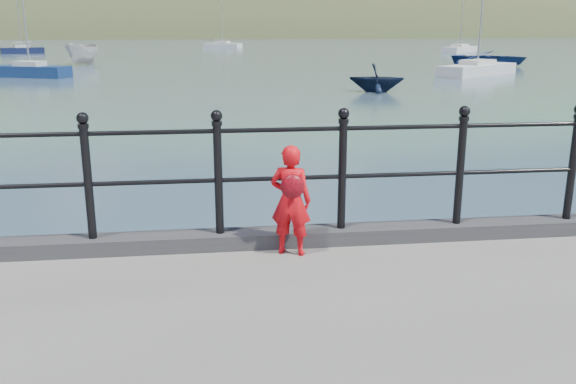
{
  "coord_description": "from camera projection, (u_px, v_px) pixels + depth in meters",
  "views": [
    {
      "loc": [
        -0.66,
        -5.8,
        3.09
      ],
      "look_at": [
        0.06,
        -0.2,
        1.55
      ],
      "focal_mm": 38.0,
      "sensor_mm": 36.0,
      "label": 1
    }
  ],
  "objects": [
    {
      "name": "ground",
      "position": [
        280.0,
        328.0,
        6.44
      ],
      "size": [
        600.0,
        600.0,
        0.0
      ],
      "primitive_type": "plane",
      "color": "#2D4251",
      "rests_on": "ground"
    },
    {
      "name": "kerb",
      "position": [
        281.0,
        237.0,
        6.02
      ],
      "size": [
        60.0,
        0.3,
        0.15
      ],
      "primitive_type": "cube",
      "color": "#28282B",
      "rests_on": "quay"
    },
    {
      "name": "railing",
      "position": [
        281.0,
        163.0,
        5.82
      ],
      "size": [
        18.11,
        0.11,
        1.2
      ],
      "color": "black",
      "rests_on": "kerb"
    },
    {
      "name": "far_shore",
      "position": [
        307.0,
        92.0,
        246.2
      ],
      "size": [
        830.0,
        200.0,
        156.0
      ],
      "color": "#333A21",
      "rests_on": "ground"
    },
    {
      "name": "child",
      "position": [
        291.0,
        200.0,
        5.66
      ],
      "size": [
        0.45,
        0.37,
        1.05
      ],
      "rotation": [
        0.0,
        0.0,
        2.78
      ],
      "color": "red",
      "rests_on": "quay"
    },
    {
      "name": "launch_blue",
      "position": [
        489.0,
        58.0,
        49.55
      ],
      "size": [
        7.19,
        7.05,
        1.22
      ],
      "primitive_type": "imported",
      "rotation": [
        0.0,
        0.0,
        0.84
      ],
      "color": "navy",
      "rests_on": "ground"
    },
    {
      "name": "launch_white",
      "position": [
        82.0,
        54.0,
        50.76
      ],
      "size": [
        2.9,
        4.99,
        1.81
      ],
      "primitive_type": "imported",
      "rotation": [
        0.0,
        0.0,
        -0.26
      ],
      "color": "beige",
      "rests_on": "ground"
    },
    {
      "name": "launch_navy",
      "position": [
        377.0,
        78.0,
        29.52
      ],
      "size": [
        3.14,
        2.9,
        1.37
      ],
      "primitive_type": "imported",
      "rotation": [
        0.0,
        0.0,
        1.28
      ],
      "color": "black",
      "rests_on": "ground"
    },
    {
      "name": "sailboat_port",
      "position": [
        30.0,
        72.0,
        38.19
      ],
      "size": [
        5.22,
        3.29,
        7.37
      ],
      "rotation": [
        0.0,
        0.0,
        -0.37
      ],
      "color": "navy",
      "rests_on": "ground"
    },
    {
      "name": "sailboat_near",
      "position": [
        477.0,
        70.0,
        39.79
      ],
      "size": [
        6.74,
        5.76,
        9.5
      ],
      "rotation": [
        0.0,
        0.0,
        0.65
      ],
      "color": "silver",
      "rests_on": "ground"
    },
    {
      "name": "sailboat_far",
      "position": [
        460.0,
        49.0,
        75.02
      ],
      "size": [
        6.18,
        6.39,
        9.9
      ],
      "rotation": [
        0.0,
        0.0,
        0.81
      ],
      "color": "silver",
      "rests_on": "ground"
    },
    {
      "name": "sailboat_left",
      "position": [
        22.0,
        51.0,
        71.23
      ],
      "size": [
        4.87,
        3.27,
        6.88
      ],
      "rotation": [
        0.0,
        0.0,
        0.43
      ],
      "color": "black",
      "rests_on": "ground"
    },
    {
      "name": "sailboat_deep",
      "position": [
        223.0,
        46.0,
        90.65
      ],
      "size": [
        5.85,
        4.38,
        8.58
      ],
      "rotation": [
        0.0,
        0.0,
        -0.53
      ],
      "color": "silver",
      "rests_on": "ground"
    }
  ]
}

